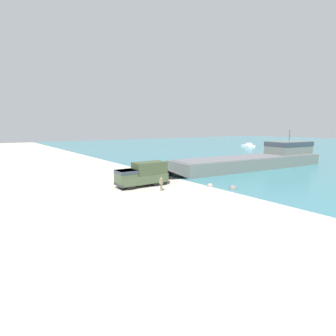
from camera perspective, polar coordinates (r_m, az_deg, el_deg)
The scene contains 10 objects.
ground_plane at distance 39.55m, azimuth -6.10°, elevation -2.65°, with size 240.00×240.00×0.00m, color #9E998E.
landing_craft at distance 55.33m, azimuth 19.29°, elevation 2.02°, with size 11.25×38.41×7.32m.
military_truck at distance 35.34m, azimuth -5.51°, elevation -1.35°, with size 2.78×7.10×3.20m.
soldier_on_ramp at distance 32.68m, azimuth -1.48°, elevation -3.30°, with size 0.48×0.33×1.69m.
moored_boat_a at distance 111.06m, azimuth 17.05°, elevation 4.70°, with size 6.18×4.37×1.59m.
mooring_bollard at distance 44.04m, azimuth -1.94°, elevation -0.86°, with size 0.25×0.25×0.78m.
shoreline_rock_a at distance 44.67m, azimuth 0.15°, elevation -1.27°, with size 0.72×0.72×0.72m, color gray.
shoreline_rock_b at distance 34.92m, azimuth 13.96°, elevation -4.41°, with size 0.95×0.95×0.95m, color #66605B.
shoreline_rock_c at distance 45.46m, azimuth -4.00°, elevation -1.11°, with size 0.96×0.96×0.96m, color gray.
shoreline_rock_d at distance 35.69m, azimuth 9.14°, elevation -3.97°, with size 0.88×0.88×0.88m, color gray.
Camera 1 is at (33.51, -19.49, 7.87)m, focal length 28.00 mm.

